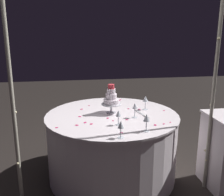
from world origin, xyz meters
The scene contains 32 objects.
ground_plane centered at (0.00, 0.00, 0.00)m, with size 12.00×12.00×0.00m, color black.
decorative_arch centered at (0.00, 0.40, 1.39)m, with size 1.93×0.06×2.15m.
main_table centered at (0.00, 0.00, 0.37)m, with size 1.46×1.46×0.74m.
tiered_cake centered at (0.00, -0.06, 0.90)m, with size 0.22×0.22×0.33m.
wine_glass_0 centered at (-0.22, 0.14, 0.86)m, with size 0.06×0.06×0.16m.
wine_glass_1 centered at (-0.23, 0.54, 0.86)m, with size 0.06×0.06×0.17m.
wine_glass_2 centered at (0.03, 0.65, 0.85)m, with size 0.06×0.06×0.15m.
wine_glass_3 centered at (-0.41, -0.12, 0.86)m, with size 0.07×0.07×0.16m.
wine_glass_4 centered at (-0.01, 0.33, 0.85)m, with size 0.06×0.06×0.15m.
cake_knife centered at (-0.33, 0.07, 0.74)m, with size 0.08×0.29×0.01m.
rose_petal_0 centered at (0.02, 0.21, 0.74)m, with size 0.03×0.02×0.00m, color #C61951.
rose_petal_1 centered at (0.07, 0.12, 0.74)m, with size 0.04×0.03×0.00m, color #C61951.
rose_petal_2 centered at (0.00, -0.62, 0.74)m, with size 0.03×0.02×0.00m, color #C61951.
rose_petal_3 centered at (-0.54, 0.35, 0.74)m, with size 0.02×0.02×0.00m, color #C61951.
rose_petal_4 centered at (-0.35, -0.14, 0.74)m, with size 0.03×0.02×0.00m, color #C61951.
rose_petal_5 centered at (0.31, 0.22, 0.74)m, with size 0.04×0.03×0.00m, color #C61951.
rose_petal_6 centered at (-0.37, 0.40, 0.74)m, with size 0.04×0.03×0.00m, color #C61951.
rose_petal_7 centered at (0.23, -0.38, 0.74)m, with size 0.02×0.02×0.00m, color #C61951.
rose_petal_8 centered at (-0.11, -0.35, 0.74)m, with size 0.03×0.02×0.00m, color #C61951.
rose_petal_9 centered at (-0.46, 0.38, 0.74)m, with size 0.03×0.02×0.00m, color #C61951.
rose_petal_10 centered at (-0.19, -0.57, 0.74)m, with size 0.02×0.02×0.00m, color #C61951.
rose_petal_11 centered at (0.32, -0.25, 0.74)m, with size 0.04×0.03×0.00m, color #C61951.
rose_petal_12 centered at (0.59, 0.32, 0.74)m, with size 0.03×0.02×0.00m, color #C61951.
rose_petal_13 centered at (0.39, 0.28, 0.74)m, with size 0.04×0.03×0.00m, color #C61951.
rose_petal_14 centered at (-0.61, -0.04, 0.74)m, with size 0.03×0.02×0.00m, color #C61951.
rose_petal_15 centered at (-0.21, -0.60, 0.74)m, with size 0.03×0.02×0.00m, color #C61951.
rose_petal_16 centered at (0.00, 0.54, 0.74)m, with size 0.03×0.02×0.00m, color #C61951.
rose_petal_17 centered at (-0.22, -0.18, 0.74)m, with size 0.03×0.02×0.00m, color #C61951.
rose_petal_18 centered at (0.25, 0.27, 0.74)m, with size 0.04×0.03×0.00m, color #C61951.
rose_petal_19 centered at (-0.05, 0.07, 0.74)m, with size 0.02×0.02×0.00m, color #C61951.
rose_petal_20 centered at (0.35, 0.02, 0.74)m, with size 0.04×0.03×0.00m, color #C61951.
rose_petal_21 centered at (-0.12, 0.20, 0.74)m, with size 0.03×0.02×0.00m, color #C61951.
Camera 1 is at (0.43, 2.71, 1.64)m, focal length 41.97 mm.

